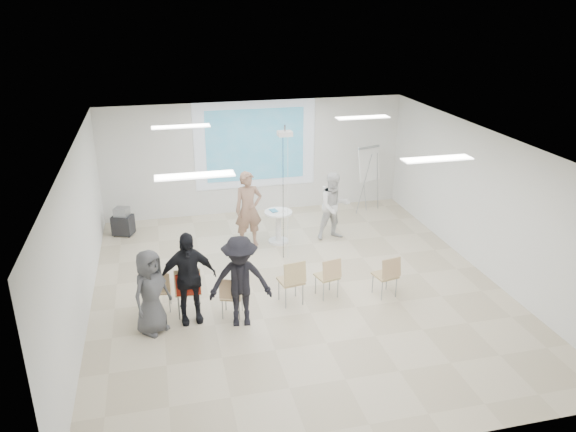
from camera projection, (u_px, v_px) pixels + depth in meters
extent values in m
cube|color=beige|center=(297.00, 290.00, 11.36)|extent=(8.00, 9.00, 0.10)
cube|color=white|center=(298.00, 140.00, 10.22)|extent=(8.00, 9.00, 0.10)
cube|color=silver|center=(255.00, 157.00, 14.91)|extent=(8.00, 0.10, 3.00)
cube|color=silver|center=(76.00, 239.00, 9.91)|extent=(0.10, 9.00, 3.00)
cube|color=silver|center=(486.00, 202.00, 11.67)|extent=(0.10, 9.00, 3.00)
cube|color=silver|center=(255.00, 145.00, 14.72)|extent=(3.20, 0.01, 2.30)
cube|color=teal|center=(255.00, 145.00, 14.71)|extent=(2.60, 0.01, 1.90)
cylinder|color=white|center=(278.00, 241.00, 13.42)|extent=(0.57, 0.57, 0.05)
cylinder|color=silver|center=(278.00, 227.00, 13.29)|extent=(0.15, 0.15, 0.71)
cylinder|color=white|center=(278.00, 212.00, 13.15)|extent=(0.77, 0.77, 0.04)
cube|color=white|center=(281.00, 211.00, 13.13)|extent=(0.26, 0.23, 0.01)
cube|color=teal|center=(274.00, 211.00, 13.15)|extent=(0.19, 0.24, 0.02)
imported|color=#96705C|center=(248.00, 205.00, 12.91)|extent=(0.80, 0.59, 2.03)
imported|color=white|center=(334.00, 203.00, 13.33)|extent=(0.94, 0.78, 1.82)
cube|color=white|center=(254.00, 187.00, 13.06)|extent=(0.05, 0.12, 0.04)
cube|color=white|center=(324.00, 187.00, 13.40)|extent=(0.05, 0.13, 0.04)
cube|color=tan|center=(161.00, 290.00, 10.42)|extent=(0.41, 0.41, 0.04)
cube|color=tan|center=(159.00, 283.00, 10.17)|extent=(0.39, 0.11, 0.36)
cylinder|color=gray|center=(153.00, 304.00, 10.34)|extent=(0.02, 0.02, 0.40)
cylinder|color=gray|center=(170.00, 303.00, 10.38)|extent=(0.02, 0.02, 0.40)
cylinder|color=gray|center=(154.00, 296.00, 10.62)|extent=(0.02, 0.02, 0.40)
cylinder|color=gray|center=(170.00, 295.00, 10.66)|extent=(0.02, 0.02, 0.40)
cube|color=tan|center=(188.00, 289.00, 10.25)|extent=(0.48, 0.48, 0.04)
cube|color=tan|center=(188.00, 281.00, 9.95)|extent=(0.47, 0.11, 0.44)
cylinder|color=gray|center=(179.00, 308.00, 10.14)|extent=(0.03, 0.03, 0.49)
cylinder|color=gray|center=(200.00, 305.00, 10.21)|extent=(0.03, 0.03, 0.49)
cylinder|color=#94979C|center=(178.00, 297.00, 10.48)|extent=(0.03, 0.03, 0.49)
cylinder|color=gray|center=(199.00, 295.00, 10.55)|extent=(0.03, 0.03, 0.49)
cube|color=tan|center=(232.00, 295.00, 10.22)|extent=(0.48, 0.48, 0.04)
cube|color=tan|center=(230.00, 289.00, 9.97)|extent=(0.38, 0.19, 0.36)
cylinder|color=gray|center=(223.00, 309.00, 10.17)|extent=(0.03, 0.03, 0.40)
cylinder|color=#95979D|center=(239.00, 310.00, 10.14)|extent=(0.03, 0.03, 0.40)
cylinder|color=gray|center=(226.00, 301.00, 10.45)|extent=(0.03, 0.03, 0.40)
cylinder|color=#93959B|center=(242.00, 302.00, 10.43)|extent=(0.03, 0.03, 0.40)
cube|color=tan|center=(291.00, 281.00, 10.63)|extent=(0.49, 0.49, 0.04)
cube|color=tan|center=(295.00, 273.00, 10.36)|extent=(0.44, 0.15, 0.41)
cylinder|color=#919399|center=(286.00, 298.00, 10.51)|extent=(0.03, 0.03, 0.45)
cylinder|color=gray|center=(303.00, 294.00, 10.63)|extent=(0.03, 0.03, 0.45)
cylinder|color=gray|center=(279.00, 289.00, 10.81)|extent=(0.03, 0.03, 0.45)
cylinder|color=#92949A|center=(296.00, 286.00, 10.93)|extent=(0.03, 0.03, 0.45)
cube|color=tan|center=(327.00, 276.00, 10.89)|extent=(0.47, 0.47, 0.04)
cube|color=tan|center=(332.00, 269.00, 10.64)|extent=(0.40, 0.16, 0.38)
cylinder|color=#92969A|center=(324.00, 291.00, 10.77)|extent=(0.02, 0.02, 0.41)
cylinder|color=gray|center=(338.00, 288.00, 10.90)|extent=(0.02, 0.02, 0.41)
cylinder|color=gray|center=(316.00, 284.00, 11.03)|extent=(0.02, 0.02, 0.41)
cylinder|color=gray|center=(330.00, 281.00, 11.16)|extent=(0.02, 0.02, 0.41)
cube|color=tan|center=(385.00, 275.00, 10.91)|extent=(0.48, 0.48, 0.04)
cube|color=tan|center=(392.00, 268.00, 10.65)|extent=(0.41, 0.16, 0.39)
cylinder|color=gray|center=(382.00, 291.00, 10.78)|extent=(0.02, 0.02, 0.42)
cylinder|color=gray|center=(396.00, 287.00, 10.91)|extent=(0.02, 0.02, 0.42)
cylinder|color=gray|center=(373.00, 283.00, 11.06)|extent=(0.02, 0.02, 0.42)
cylinder|color=gray|center=(387.00, 280.00, 11.19)|extent=(0.02, 0.02, 0.42)
cube|color=maroon|center=(188.00, 284.00, 9.97)|extent=(0.43, 0.11, 0.41)
imported|color=black|center=(232.00, 293.00, 10.23)|extent=(0.35, 0.30, 0.02)
imported|color=black|center=(187.00, 271.00, 9.84)|extent=(1.20, 0.78, 1.98)
imported|color=black|center=(240.00, 276.00, 9.75)|extent=(1.32, 0.84, 1.92)
imported|color=#505154|center=(150.00, 287.00, 9.57)|extent=(0.99, 0.98, 1.73)
cylinder|color=#94979C|center=(364.00, 184.00, 14.84)|extent=(0.36, 0.11, 1.66)
cylinder|color=gray|center=(378.00, 182.00, 15.07)|extent=(0.25, 0.29, 1.66)
cylinder|color=#96979E|center=(364.00, 180.00, 15.19)|extent=(0.14, 0.36, 1.66)
cube|color=white|center=(369.00, 163.00, 14.85)|extent=(0.68, 0.39, 0.93)
cube|color=#919599|center=(369.00, 147.00, 14.73)|extent=(0.66, 0.26, 0.06)
cube|color=black|center=(123.00, 225.00, 13.76)|extent=(0.58, 0.52, 0.47)
cube|color=gray|center=(122.00, 212.00, 13.63)|extent=(0.41, 0.38, 0.21)
cylinder|color=black|center=(115.00, 235.00, 13.74)|extent=(0.07, 0.07, 0.06)
cylinder|color=black|center=(129.00, 236.00, 13.69)|extent=(0.07, 0.07, 0.06)
cylinder|color=black|center=(119.00, 231.00, 14.00)|extent=(0.07, 0.07, 0.06)
cylinder|color=black|center=(134.00, 232.00, 13.95)|extent=(0.07, 0.07, 0.06)
cube|color=white|center=(285.00, 134.00, 11.68)|extent=(0.30, 0.25, 0.10)
cylinder|color=gray|center=(285.00, 128.00, 11.64)|extent=(0.04, 0.04, 0.14)
cylinder|color=black|center=(283.00, 200.00, 12.12)|extent=(0.01, 0.01, 2.77)
cylinder|color=white|center=(288.00, 200.00, 12.13)|extent=(0.01, 0.01, 2.77)
cube|color=white|center=(181.00, 127.00, 11.63)|extent=(1.20, 0.30, 0.02)
cube|color=white|center=(363.00, 117.00, 12.49)|extent=(1.20, 0.30, 0.02)
cube|color=white|center=(195.00, 176.00, 8.46)|extent=(1.20, 0.30, 0.02)
cube|color=white|center=(437.00, 159.00, 9.33)|extent=(1.20, 0.30, 0.02)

